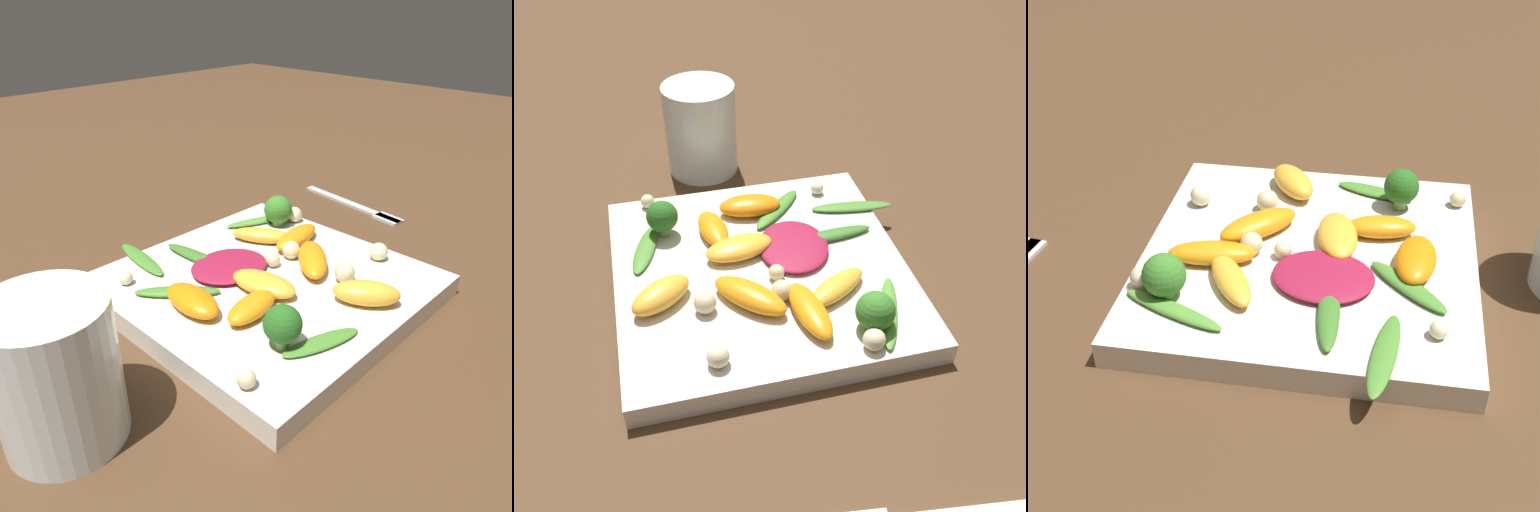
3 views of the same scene
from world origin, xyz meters
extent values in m
plane|color=#4C331E|center=(0.00, 0.00, 0.00)|extent=(2.40, 2.40, 0.00)
cube|color=silver|center=(0.00, 0.00, 0.01)|extent=(0.26, 0.26, 0.02)
cylinder|color=silver|center=(-0.21, -0.02, 0.05)|extent=(0.08, 0.08, 0.10)
cube|color=silver|center=(0.25, 0.07, 0.00)|extent=(0.03, 0.16, 0.01)
cube|color=silver|center=(0.24, 0.01, 0.00)|extent=(0.03, 0.04, 0.01)
ellipsoid|color=maroon|center=(-0.01, 0.04, 0.03)|extent=(0.08, 0.07, 0.01)
ellipsoid|color=orange|center=(-0.05, -0.03, 0.03)|extent=(0.06, 0.03, 0.02)
ellipsoid|color=orange|center=(0.05, -0.02, 0.03)|extent=(0.07, 0.07, 0.02)
ellipsoid|color=orange|center=(0.07, 0.03, 0.03)|extent=(0.07, 0.04, 0.02)
ellipsoid|color=#FCAD33|center=(0.05, 0.06, 0.03)|extent=(0.05, 0.07, 0.02)
ellipsoid|color=#FCAD33|center=(0.03, -0.09, 0.03)|extent=(0.06, 0.06, 0.02)
ellipsoid|color=#FCAD33|center=(-0.02, -0.02, 0.03)|extent=(0.04, 0.07, 0.02)
ellipsoid|color=orange|center=(-0.08, 0.01, 0.03)|extent=(0.04, 0.06, 0.02)
cylinder|color=#84AD5B|center=(-0.07, -0.08, 0.03)|extent=(0.01, 0.01, 0.01)
sphere|color=#26601E|center=(-0.07, -0.08, 0.04)|extent=(0.03, 0.03, 0.03)
cylinder|color=#7A9E51|center=(0.10, 0.07, 0.03)|extent=(0.01, 0.01, 0.01)
sphere|color=#387A28|center=(0.10, 0.07, 0.04)|extent=(0.03, 0.03, 0.03)
ellipsoid|color=#47842D|center=(-0.05, -0.10, 0.02)|extent=(0.07, 0.04, 0.01)
ellipsoid|color=#47842D|center=(-0.06, 0.11, 0.02)|extent=(0.03, 0.08, 0.01)
ellipsoid|color=#3D7528|center=(-0.02, 0.07, 0.03)|extent=(0.02, 0.09, 0.01)
ellipsoid|color=#518E33|center=(0.09, 0.09, 0.02)|extent=(0.08, 0.04, 0.01)
ellipsoid|color=#47842D|center=(-0.08, 0.04, 0.02)|extent=(0.07, 0.07, 0.01)
sphere|color=beige|center=(0.02, 0.01, 0.03)|extent=(0.01, 0.01, 0.01)
sphere|color=beige|center=(0.10, -0.06, 0.03)|extent=(0.02, 0.02, 0.02)
sphere|color=beige|center=(0.12, 0.06, 0.03)|extent=(0.02, 0.02, 0.02)
sphere|color=beige|center=(-0.12, -0.09, 0.03)|extent=(0.01, 0.01, 0.01)
sphere|color=beige|center=(0.04, -0.06, 0.03)|extent=(0.02, 0.02, 0.02)
sphere|color=beige|center=(0.05, 0.01, 0.03)|extent=(0.02, 0.02, 0.02)
sphere|color=beige|center=(-0.10, 0.09, 0.03)|extent=(0.01, 0.01, 0.01)
camera|label=1|loc=(-0.30, -0.28, 0.26)|focal=35.00mm
camera|label=2|loc=(0.40, -0.09, 0.38)|focal=42.00mm
camera|label=3|loc=(-0.06, 0.46, 0.35)|focal=50.00mm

